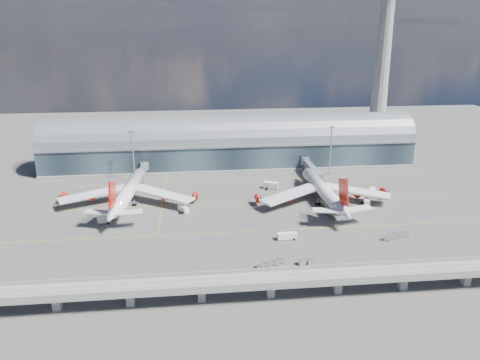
{
  "coord_description": "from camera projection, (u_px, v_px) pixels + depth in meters",
  "views": [
    {
      "loc": [
        -21.64,
        -171.26,
        76.02
      ],
      "look_at": [
        -1.9,
        10.0,
        14.0
      ],
      "focal_mm": 35.0,
      "sensor_mm": 36.0,
      "label": 1
    }
  ],
  "objects": [
    {
      "name": "guideway",
      "position": [
        271.0,
        281.0,
        134.41
      ],
      "size": [
        220.0,
        8.5,
        7.2
      ],
      "color": "gray",
      "rests_on": "ground"
    },
    {
      "name": "cargo_train_2",
      "position": [
        396.0,
        236.0,
        172.21
      ],
      "size": [
        11.08,
        4.97,
        1.84
      ],
      "rotation": [
        0.0,
        0.0,
        1.27
      ],
      "color": "gray",
      "rests_on": "ground"
    },
    {
      "name": "floodlight_mast_right",
      "position": [
        331.0,
        149.0,
        240.38
      ],
      "size": [
        3.0,
        0.7,
        25.7
      ],
      "color": "gray",
      "rests_on": "ground"
    },
    {
      "name": "service_truck_1",
      "position": [
        104.0,
        220.0,
        185.25
      ],
      "size": [
        5.35,
        3.01,
        2.97
      ],
      "rotation": [
        0.0,
        0.0,
        1.68
      ],
      "color": "white",
      "rests_on": "ground"
    },
    {
      "name": "service_truck_5",
      "position": [
        271.0,
        185.0,
        223.37
      ],
      "size": [
        7.25,
        4.79,
        3.27
      ],
      "rotation": [
        0.0,
        0.0,
        1.22
      ],
      "color": "white",
      "rests_on": "ground"
    },
    {
      "name": "floodlight_mast_left",
      "position": [
        133.0,
        155.0,
        230.13
      ],
      "size": [
        3.0,
        0.7,
        25.7
      ],
      "color": "gray",
      "rests_on": "ground"
    },
    {
      "name": "cargo_train_0",
      "position": [
        306.0,
        262.0,
        153.62
      ],
      "size": [
        5.77,
        2.46,
        1.9
      ],
      "rotation": [
        0.0,
        0.0,
        1.69
      ],
      "color": "gray",
      "rests_on": "ground"
    },
    {
      "name": "service_truck_4",
      "position": [
        373.0,
        192.0,
        214.27
      ],
      "size": [
        4.03,
        6.22,
        3.33
      ],
      "rotation": [
        0.0,
        0.0,
        -0.26
      ],
      "color": "white",
      "rests_on": "ground"
    },
    {
      "name": "cargo_train_1",
      "position": [
        271.0,
        263.0,
        153.09
      ],
      "size": [
        10.18,
        5.31,
        1.72
      ],
      "rotation": [
        0.0,
        0.0,
        1.19
      ],
      "color": "gray",
      "rests_on": "ground"
    },
    {
      "name": "terminal",
      "position": [
        230.0,
        145.0,
        257.63
      ],
      "size": [
        200.0,
        30.0,
        28.0
      ],
      "color": "#1E2932",
      "rests_on": "ground"
    },
    {
      "name": "service_truck_0",
      "position": [
        183.0,
        209.0,
        196.04
      ],
      "size": [
        4.84,
        6.53,
        2.61
      ],
      "rotation": [
        0.0,
        0.0,
        0.5
      ],
      "color": "white",
      "rests_on": "ground"
    },
    {
      "name": "ground",
      "position": [
        247.0,
        221.0,
        187.88
      ],
      "size": [
        500.0,
        500.0,
        0.0
      ],
      "primitive_type": "plane",
      "color": "#474744",
      "rests_on": "ground"
    },
    {
      "name": "jet_bridge_right",
      "position": [
        311.0,
        168.0,
        238.38
      ],
      "size": [
        4.4,
        32.0,
        7.25
      ],
      "color": "gray",
      "rests_on": "ground"
    },
    {
      "name": "airliner_right",
      "position": [
        324.0,
        192.0,
        204.55
      ],
      "size": [
        60.92,
        63.67,
        20.22
      ],
      "rotation": [
        0.0,
        0.0,
        0.03
      ],
      "color": "white",
      "rests_on": "ground"
    },
    {
      "name": "airliner_left",
      "position": [
        128.0,
        193.0,
        202.6
      ],
      "size": [
        61.09,
        64.23,
        19.56
      ],
      "rotation": [
        0.0,
        0.0,
        -0.1
      ],
      "color": "white",
      "rests_on": "ground"
    },
    {
      "name": "taxi_lines",
      "position": [
        241.0,
        201.0,
        208.68
      ],
      "size": [
        200.0,
        80.12,
        0.01
      ],
      "color": "gold",
      "rests_on": "ground"
    },
    {
      "name": "service_truck_3",
      "position": [
        367.0,
        202.0,
        203.25
      ],
      "size": [
        4.58,
        6.73,
        3.04
      ],
      "rotation": [
        0.0,
        0.0,
        -0.38
      ],
      "color": "white",
      "rests_on": "ground"
    },
    {
      "name": "control_tower",
      "position": [
        382.0,
        68.0,
        258.08
      ],
      "size": [
        19.0,
        19.0,
        103.0
      ],
      "color": "gray",
      "rests_on": "ground"
    },
    {
      "name": "service_truck_2",
      "position": [
        287.0,
        236.0,
        171.31
      ],
      "size": [
        7.25,
        2.38,
        2.61
      ],
      "rotation": [
        0.0,
        0.0,
        1.59
      ],
      "color": "white",
      "rests_on": "ground"
    },
    {
      "name": "jet_bridge_left",
      "position": [
        142.0,
        172.0,
        231.5
      ],
      "size": [
        4.4,
        28.0,
        7.25
      ],
      "color": "gray",
      "rests_on": "ground"
    }
  ]
}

